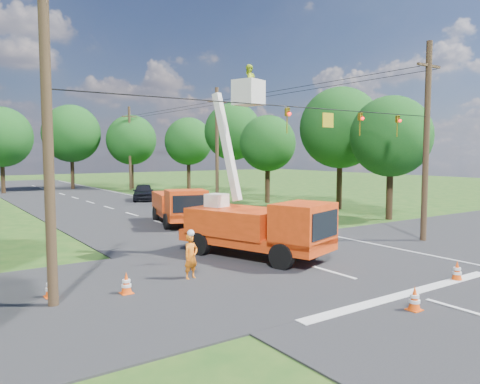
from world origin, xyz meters
TOP-DOWN VIEW (x-y plane):
  - ground at (0.00, 20.00)m, footprint 140.00×140.00m
  - road_main at (0.00, 20.00)m, footprint 12.00×100.00m
  - road_cross at (0.00, 2.00)m, footprint 56.00×10.00m
  - stop_bar at (0.00, -3.20)m, footprint 9.00×0.45m
  - edge_line at (5.60, 20.00)m, footprint 0.12×90.00m
  - bucket_truck at (-0.73, 3.73)m, footprint 4.44×7.08m
  - second_truck at (0.73, 13.95)m, footprint 3.79×6.58m
  - ground_worker at (-4.75, 2.32)m, footprint 0.68×0.53m
  - distant_car at (4.74, 29.14)m, footprint 3.56×5.00m
  - traffic_cone_0 at (-1.13, -4.26)m, footprint 0.38×0.38m
  - traffic_cone_1 at (2.83, -3.18)m, footprint 0.38×0.38m
  - traffic_cone_2 at (0.47, 8.43)m, footprint 0.38×0.38m
  - traffic_cone_3 at (1.93, 11.71)m, footprint 0.38×0.38m
  - traffic_cone_4 at (-7.31, 1.90)m, footprint 0.38×0.38m
  - traffic_cone_5 at (-9.38, 2.88)m, footprint 0.38×0.38m
  - traffic_cone_6 at (4.66, 16.72)m, footprint 0.38×0.38m
  - pole_right_near at (8.50, 2.00)m, footprint 1.80×0.30m
  - pole_right_mid at (8.50, 22.00)m, footprint 1.80×0.30m
  - pole_right_far at (8.50, 42.00)m, footprint 1.80×0.30m
  - pole_left at (-9.50, 2.00)m, footprint 0.30×0.30m
  - signal_span at (2.23, 1.99)m, footprint 18.00×0.29m
  - tree_right_a at (13.50, 8.00)m, footprint 5.40×5.40m
  - tree_right_b at (15.00, 14.00)m, footprint 6.40×6.40m
  - tree_right_c at (13.20, 21.00)m, footprint 5.00×5.00m
  - tree_right_d at (14.80, 29.00)m, footprint 6.00×6.00m
  - tree_right_e at (13.80, 37.00)m, footprint 5.60×5.60m
  - tree_far_a at (-5.00, 45.00)m, footprint 6.60×6.60m
  - tree_far_b at (3.00, 47.00)m, footprint 7.00×7.00m
  - tree_far_c at (9.50, 44.00)m, footprint 6.20×6.20m

SIDE VIEW (x-z plane):
  - ground at x=0.00m, z-range 0.00..0.00m
  - road_main at x=0.00m, z-range -0.03..0.03m
  - road_cross at x=0.00m, z-range -0.04..0.04m
  - stop_bar at x=0.00m, z-range -0.01..0.01m
  - edge_line at x=5.60m, z-range -0.01..0.01m
  - traffic_cone_0 at x=-1.13m, z-range 0.00..0.71m
  - traffic_cone_1 at x=2.83m, z-range 0.00..0.71m
  - traffic_cone_2 at x=0.47m, z-range 0.00..0.71m
  - traffic_cone_3 at x=1.93m, z-range 0.00..0.71m
  - traffic_cone_4 at x=-7.31m, z-range 0.00..0.71m
  - traffic_cone_5 at x=-9.38m, z-range 0.00..0.71m
  - traffic_cone_6 at x=4.66m, z-range 0.00..0.71m
  - distant_car at x=4.74m, z-range 0.00..1.58m
  - ground_worker at x=-4.75m, z-range 0.00..1.64m
  - second_truck at x=0.73m, z-range 0.05..2.37m
  - bucket_truck at x=-0.73m, z-range -2.40..5.81m
  - pole_left at x=-9.50m, z-range 0.00..9.00m
  - pole_right_near at x=8.50m, z-range 0.11..10.11m
  - pole_right_mid at x=8.50m, z-range 0.11..10.11m
  - pole_right_far at x=8.50m, z-range 0.11..10.11m
  - tree_right_c at x=13.20m, z-range 1.40..9.23m
  - tree_right_a at x=13.50m, z-range 1.42..9.70m
  - tree_right_e at x=13.80m, z-range 1.50..10.12m
  - signal_span at x=2.23m, z-range 5.34..6.41m
  - tree_far_c at x=9.50m, z-range 1.47..10.65m
  - tree_far_a at x=-5.00m, z-range 1.44..10.94m
  - tree_right_b at x=15.00m, z-range 1.61..11.26m
  - tree_right_d at x=14.80m, z-range 1.83..11.53m
  - tree_far_b at x=3.00m, z-range 1.65..11.97m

